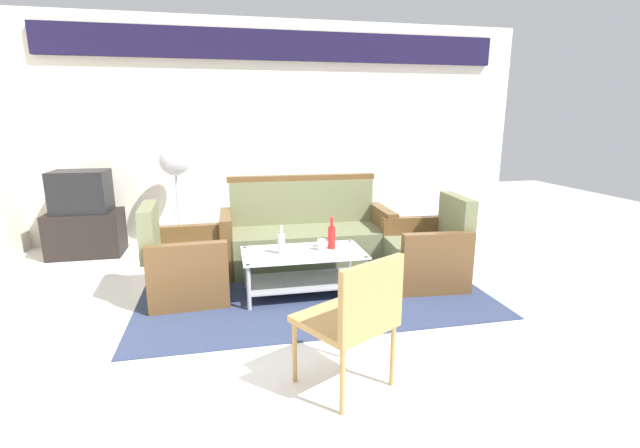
# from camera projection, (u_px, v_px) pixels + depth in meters

# --- Properties ---
(ground_plane) EXTENTS (14.00, 14.00, 0.00)m
(ground_plane) POSITION_uv_depth(u_px,v_px,m) (338.00, 334.00, 3.39)
(ground_plane) COLOR white
(wall_back) EXTENTS (6.52, 0.19, 2.80)m
(wall_back) POSITION_uv_depth(u_px,v_px,m) (282.00, 126.00, 5.94)
(wall_back) COLOR silver
(wall_back) RESTS_ON ground
(rug) EXTENTS (3.12, 2.08, 0.01)m
(rug) POSITION_uv_depth(u_px,v_px,m) (311.00, 287.00, 4.29)
(rug) COLOR #2D3856
(rug) RESTS_ON ground
(couch) EXTENTS (1.81, 0.78, 0.96)m
(couch) POSITION_uv_depth(u_px,v_px,m) (306.00, 238.00, 4.84)
(couch) COLOR #6B704C
(couch) RESTS_ON rug
(armchair_left) EXTENTS (0.73, 0.79, 0.85)m
(armchair_left) POSITION_uv_depth(u_px,v_px,m) (185.00, 267.00, 4.02)
(armchair_left) COLOR #6B704C
(armchair_left) RESTS_ON rug
(armchair_right) EXTENTS (0.75, 0.81, 0.85)m
(armchair_right) POSITION_uv_depth(u_px,v_px,m) (427.00, 254.00, 4.37)
(armchair_right) COLOR #6B704C
(armchair_right) RESTS_ON rug
(coffee_table) EXTENTS (1.10, 0.60, 0.40)m
(coffee_table) POSITION_uv_depth(u_px,v_px,m) (303.00, 266.00, 4.07)
(coffee_table) COLOR silver
(coffee_table) RESTS_ON rug
(bottle_red) EXTENTS (0.07, 0.07, 0.29)m
(bottle_red) POSITION_uv_depth(u_px,v_px,m) (332.00, 237.00, 4.12)
(bottle_red) COLOR red
(bottle_red) RESTS_ON coffee_table
(bottle_clear) EXTENTS (0.07, 0.07, 0.26)m
(bottle_clear) POSITION_uv_depth(u_px,v_px,m) (281.00, 243.00, 3.96)
(bottle_clear) COLOR silver
(bottle_clear) RESTS_ON coffee_table
(cup) EXTENTS (0.08, 0.08, 0.10)m
(cup) POSITION_uv_depth(u_px,v_px,m) (322.00, 245.00, 4.08)
(cup) COLOR silver
(cup) RESTS_ON coffee_table
(tv_stand) EXTENTS (0.80, 0.50, 0.52)m
(tv_stand) POSITION_uv_depth(u_px,v_px,m) (86.00, 233.00, 5.26)
(tv_stand) COLOR black
(tv_stand) RESTS_ON ground
(television) EXTENTS (0.61, 0.46, 0.48)m
(television) POSITION_uv_depth(u_px,v_px,m) (81.00, 191.00, 5.15)
(television) COLOR black
(television) RESTS_ON tv_stand
(pedestal_fan) EXTENTS (0.36, 0.36, 1.27)m
(pedestal_fan) POSITION_uv_depth(u_px,v_px,m) (175.00, 167.00, 5.34)
(pedestal_fan) COLOR #2D2D33
(pedestal_fan) RESTS_ON ground
(wicker_chair) EXTENTS (0.65, 0.65, 0.84)m
(wicker_chair) POSITION_uv_depth(u_px,v_px,m) (355.00, 314.00, 2.58)
(wicker_chair) COLOR #AD844C
(wicker_chair) RESTS_ON ground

